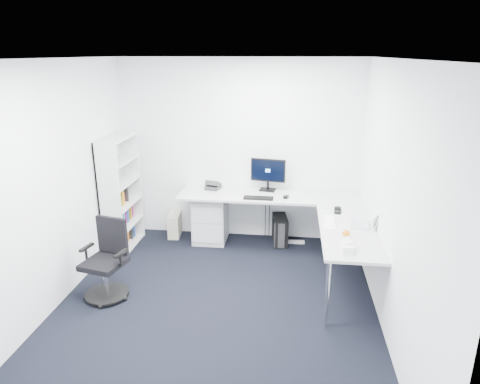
# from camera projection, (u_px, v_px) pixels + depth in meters

# --- Properties ---
(ground) EXTENTS (4.20, 4.20, 0.00)m
(ground) POSITION_uv_depth(u_px,v_px,m) (215.00, 308.00, 4.84)
(ground) COLOR black
(ceiling) EXTENTS (4.20, 4.20, 0.00)m
(ceiling) POSITION_uv_depth(u_px,v_px,m) (210.00, 59.00, 4.00)
(ceiling) COLOR white
(wall_back) EXTENTS (3.60, 0.02, 2.70)m
(wall_back) POSITION_uv_depth(u_px,v_px,m) (239.00, 151.00, 6.40)
(wall_back) COLOR white
(wall_back) RESTS_ON ground
(wall_front) EXTENTS (3.60, 0.02, 2.70)m
(wall_front) POSITION_uv_depth(u_px,v_px,m) (146.00, 311.00, 2.44)
(wall_front) COLOR white
(wall_front) RESTS_ON ground
(wall_left) EXTENTS (0.02, 4.20, 2.70)m
(wall_left) POSITION_uv_depth(u_px,v_px,m) (50.00, 189.00, 4.63)
(wall_left) COLOR white
(wall_left) RESTS_ON ground
(wall_right) EXTENTS (0.02, 4.20, 2.70)m
(wall_right) POSITION_uv_depth(u_px,v_px,m) (393.00, 202.00, 4.21)
(wall_right) COLOR white
(wall_right) RESTS_ON ground
(l_desk) EXTENTS (2.74, 1.53, 0.80)m
(l_desk) POSITION_uv_depth(u_px,v_px,m) (271.00, 230.00, 5.97)
(l_desk) COLOR #B1B4B4
(l_desk) RESTS_ON ground
(drawer_pedestal) EXTENTS (0.48, 0.60, 0.74)m
(drawer_pedestal) POSITION_uv_depth(u_px,v_px,m) (211.00, 216.00, 6.52)
(drawer_pedestal) COLOR #B1B4B4
(drawer_pedestal) RESTS_ON ground
(bookshelf) EXTENTS (0.32, 0.82, 1.64)m
(bookshelf) POSITION_uv_depth(u_px,v_px,m) (121.00, 194.00, 6.14)
(bookshelf) COLOR silver
(bookshelf) RESTS_ON ground
(task_chair) EXTENTS (0.62, 0.62, 0.94)m
(task_chair) POSITION_uv_depth(u_px,v_px,m) (104.00, 261.00, 4.92)
(task_chair) COLOR black
(task_chair) RESTS_ON ground
(black_pc_tower) EXTENTS (0.26, 0.46, 0.42)m
(black_pc_tower) POSITION_uv_depth(u_px,v_px,m) (280.00, 230.00, 6.43)
(black_pc_tower) COLOR black
(black_pc_tower) RESTS_ON ground
(beige_pc_tower) EXTENTS (0.21, 0.39, 0.36)m
(beige_pc_tower) POSITION_uv_depth(u_px,v_px,m) (175.00, 225.00, 6.71)
(beige_pc_tower) COLOR beige
(beige_pc_tower) RESTS_ON ground
(power_strip) EXTENTS (0.36, 0.08, 0.04)m
(power_strip) POSITION_uv_depth(u_px,v_px,m) (293.00, 242.00, 6.48)
(power_strip) COLOR white
(power_strip) RESTS_ON ground
(monitor) EXTENTS (0.53, 0.24, 0.49)m
(monitor) POSITION_uv_depth(u_px,v_px,m) (268.00, 174.00, 6.28)
(monitor) COLOR black
(monitor) RESTS_ON l_desk
(black_keyboard) EXTENTS (0.42, 0.15, 0.02)m
(black_keyboard) POSITION_uv_depth(u_px,v_px,m) (258.00, 198.00, 6.00)
(black_keyboard) COLOR black
(black_keyboard) RESTS_ON l_desk
(mouse) EXTENTS (0.08, 0.11, 0.03)m
(mouse) POSITION_uv_depth(u_px,v_px,m) (286.00, 197.00, 6.03)
(mouse) COLOR black
(mouse) RESTS_ON l_desk
(desk_phone) EXTENTS (0.24, 0.24, 0.14)m
(desk_phone) POSITION_uv_depth(u_px,v_px,m) (213.00, 185.00, 6.40)
(desk_phone) COLOR #2C2C2F
(desk_phone) RESTS_ON l_desk
(laptop) EXTENTS (0.34, 0.33, 0.21)m
(laptop) POSITION_uv_depth(u_px,v_px,m) (361.00, 217.00, 5.05)
(laptop) COLOR silver
(laptop) RESTS_ON l_desk
(white_keyboard) EXTENTS (0.15, 0.46, 0.02)m
(white_keyboard) POSITION_uv_depth(u_px,v_px,m) (329.00, 222.00, 5.14)
(white_keyboard) COLOR white
(white_keyboard) RESTS_ON l_desk
(headphones) EXTENTS (0.15, 0.23, 0.06)m
(headphones) POSITION_uv_depth(u_px,v_px,m) (338.00, 209.00, 5.51)
(headphones) COLOR black
(headphones) RESTS_ON l_desk
(orange_fruit) EXTENTS (0.09, 0.09, 0.09)m
(orange_fruit) POSITION_uv_depth(u_px,v_px,m) (346.00, 233.00, 4.74)
(orange_fruit) COLOR orange
(orange_fruit) RESTS_ON l_desk
(tissue_box) EXTENTS (0.12, 0.22, 0.08)m
(tissue_box) POSITION_uv_depth(u_px,v_px,m) (347.00, 247.00, 4.43)
(tissue_box) COLOR white
(tissue_box) RESTS_ON l_desk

